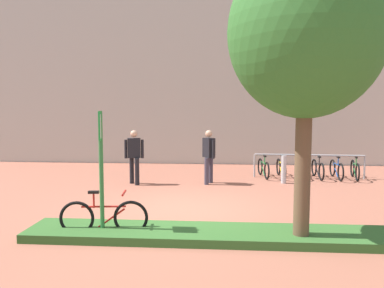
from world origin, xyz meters
TOP-DOWN VIEW (x-y plane):
  - ground_plane at (0.00, 0.00)m, footprint 60.00×60.00m
  - building_facade at (0.00, 8.18)m, footprint 28.00×1.20m
  - planter_strip at (0.76, -2.00)m, footprint 7.00×1.10m
  - tree_sidewalk at (2.31, -2.13)m, footprint 2.69×2.69m
  - parking_sign_post at (-1.35, -2.00)m, footprint 0.10×0.36m
  - bike_at_sign at (-1.34, -1.95)m, footprint 1.68×0.42m
  - bike_rack_cluster at (3.90, 4.48)m, footprint 3.76×1.70m
  - bollard_steel at (2.88, 3.45)m, footprint 0.16×0.16m
  - person_suited_navy at (-1.87, 2.94)m, footprint 0.60×0.40m
  - person_suited_dark at (0.48, 3.21)m, footprint 0.42×0.52m

SIDE VIEW (x-z plane):
  - ground_plane at x=0.00m, z-range 0.00..0.00m
  - planter_strip at x=0.76m, z-range 0.00..0.16m
  - bike_rack_cluster at x=3.90m, z-range -0.07..0.76m
  - bike_at_sign at x=-1.34m, z-range -0.08..0.78m
  - bollard_steel at x=2.88m, z-range 0.00..0.90m
  - person_suited_navy at x=-1.87m, z-range 0.12..1.84m
  - person_suited_dark at x=0.48m, z-range 0.12..1.84m
  - parking_sign_post at x=-1.35m, z-range 0.37..2.73m
  - tree_sidewalk at x=2.31m, z-range 1.09..6.27m
  - building_facade at x=0.00m, z-range 0.00..10.00m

